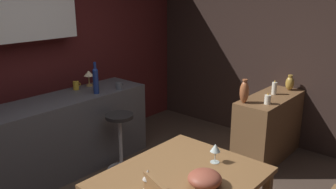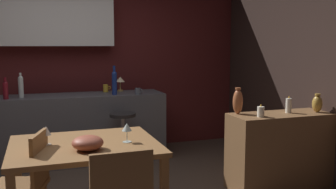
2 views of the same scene
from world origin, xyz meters
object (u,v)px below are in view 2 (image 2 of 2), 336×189
Objects in this scene: pillar_candle_short at (261,112)px; wine_glass_left at (127,128)px; sideboard_cabinet at (279,151)px; pillar_candle_tall at (289,106)px; bar_stool at (123,140)px; wine_bottle_cobalt at (114,81)px; cup_mustard at (106,88)px; vase_brass at (317,104)px; wine_bottle_ruby at (5,89)px; wine_bottle_clear at (21,86)px; chair_near_window at (26,182)px; dining_table at (85,153)px; counter_lamp at (120,81)px; fruit_bowl at (88,143)px; vase_copper at (238,102)px; cup_slate at (138,91)px; wine_glass_right at (46,131)px.

wine_glass_left is at bearing -170.37° from pillar_candle_short.
pillar_candle_tall reaches higher than sideboard_cabinet.
wine_bottle_cobalt is (-0.02, 0.37, 0.69)m from bar_stool.
wine_glass_left is at bearing -95.14° from cup_mustard.
pillar_candle_tall reaches higher than bar_stool.
vase_brass is (1.98, -1.88, -0.04)m from cup_mustard.
pillar_candle_tall is (2.92, -1.50, -0.12)m from wine_bottle_ruby.
wine_bottle_clear reaches higher than vase_brass.
pillar_candle_short is at bearing 6.19° from chair_near_window.
wine_bottle_ruby is 1.31× the size of vase_brass.
pillar_candle_short is at bearing -162.69° from sideboard_cabinet.
wine_bottle_clear is at bearing 150.28° from pillar_candle_tall.
cup_mustard reaches higher than bar_stool.
chair_near_window is 4.35× the size of vase_brass.
dining_table is 5.90× the size of vase_brass.
sideboard_cabinet is 4.16× the size of wine_bottle_ruby.
wine_bottle_clear is 1.32m from counter_lamp.
pillar_candle_tall is 0.43m from pillar_candle_short.
fruit_bowl is at bearing -89.71° from dining_table.
vase_copper is (0.90, -1.71, -0.10)m from counter_lamp.
chair_near_window is 2.30m from cup_slate.
chair_near_window is 1.84m from bar_stool.
dining_table is 2.27m from counter_lamp.
wine_glass_left is (0.34, -0.07, 0.21)m from dining_table.
vase_brass reaches higher than chair_near_window.
fruit_bowl is at bearing -167.29° from pillar_candle_tall.
bar_stool is (0.62, 1.41, -0.27)m from dining_table.
vase_brass is (2.18, 0.29, 0.05)m from wine_glass_left.
wine_glass_right is 0.86× the size of pillar_candle_tall.
vase_copper reaches higher than cup_slate.
wine_glass_left is at bearing -169.16° from pillar_candle_tall.
bar_stool is at bearing 55.81° from wine_glass_right.
dining_table is at bearing -174.40° from pillar_candle_short.
vase_copper is at bearing -33.52° from wine_bottle_clear.
chair_near_window is 8.06× the size of cup_slate.
chair_near_window is 6.65× the size of pillar_candle_short.
counter_lamp is at bearing 128.54° from pillar_candle_tall.
vase_copper is at bearing 19.84° from wine_glass_left.
vase_brass is (3.06, -1.63, -0.13)m from wine_bottle_clear.
wine_glass_left reaches higher than wine_glass_right.
wine_bottle_ruby reaches higher than pillar_candle_short.
bar_stool is 3.53× the size of vase_brass.
chair_near_window reaches higher than sideboard_cabinet.
cup_mustard reaches higher than pillar_candle_tall.
dining_table is 4.25× the size of vase_copper.
bar_stool is 4.55× the size of wine_glass_right.
wine_bottle_ruby reaches higher than cup_slate.
wine_bottle_cobalt reaches higher than sideboard_cabinet.
pillar_candle_tall reaches higher than chair_near_window.
cup_slate is (1.62, -0.07, -0.08)m from wine_bottle_ruby.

